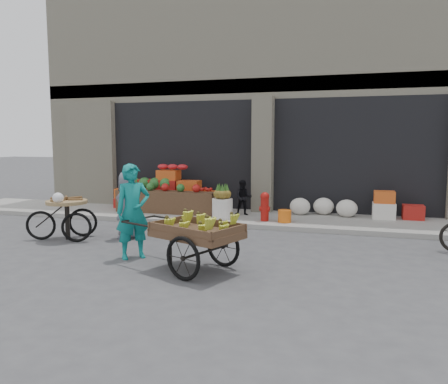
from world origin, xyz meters
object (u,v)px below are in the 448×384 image
(fire_hydrant, at_px, (265,205))
(banana_cart, at_px, (195,228))
(tricycle_cart, at_px, (67,213))
(orange_bucket, at_px, (285,216))
(pineapple_bin, at_px, (222,208))
(vendor_woman, at_px, (133,211))
(seated_person, at_px, (243,198))
(vendor_grey, at_px, (128,205))

(fire_hydrant, height_order, banana_cart, banana_cart)
(banana_cart, distance_m, tricycle_cart, 3.62)
(orange_bucket, height_order, tricycle_cart, tricycle_cart)
(pineapple_bin, xyz_separation_m, vendor_woman, (-0.55, -3.64, 0.47))
(fire_hydrant, distance_m, orange_bucket, 0.55)
(banana_cart, bearing_deg, seated_person, 116.34)
(vendor_woman, bearing_deg, banana_cart, -61.85)
(orange_bucket, relative_size, tricycle_cart, 0.22)
(banana_cart, bearing_deg, fire_hydrant, 107.07)
(tricycle_cart, bearing_deg, pineapple_bin, 24.94)
(banana_cart, xyz_separation_m, vendor_woman, (-1.31, 0.42, 0.14))
(fire_hydrant, relative_size, orange_bucket, 2.22)
(orange_bucket, relative_size, seated_person, 0.34)
(fire_hydrant, bearing_deg, vendor_woman, -114.70)
(orange_bucket, xyz_separation_m, banana_cart, (-0.84, -3.96, 0.43))
(pineapple_bin, height_order, fire_hydrant, fire_hydrant)
(orange_bucket, bearing_deg, pineapple_bin, 176.42)
(banana_cart, height_order, tricycle_cart, banana_cart)
(pineapple_bin, relative_size, tricycle_cart, 0.36)
(pineapple_bin, distance_m, vendor_woman, 3.71)
(seated_person, bearing_deg, fire_hydrant, -52.88)
(fire_hydrant, xyz_separation_m, vendor_grey, (-2.53, -2.19, 0.21))
(orange_bucket, relative_size, banana_cart, 0.13)
(vendor_grey, bearing_deg, tricycle_cart, -75.91)
(orange_bucket, distance_m, vendor_grey, 3.74)
(seated_person, xyz_separation_m, banana_cart, (0.36, -4.66, 0.11))
(seated_person, bearing_deg, banana_cart, -95.62)
(vendor_woman, distance_m, tricycle_cart, 2.27)
(fire_hydrant, distance_m, banana_cart, 4.03)
(pineapple_bin, distance_m, orange_bucket, 1.61)
(seated_person, height_order, vendor_grey, vendor_grey)
(vendor_grey, bearing_deg, banana_cart, 42.34)
(pineapple_bin, xyz_separation_m, orange_bucket, (1.60, -0.10, -0.10))
(seated_person, bearing_deg, vendor_woman, -112.65)
(pineapple_bin, xyz_separation_m, seated_person, (0.40, 0.60, 0.21))
(orange_bucket, distance_m, tricycle_cart, 4.96)
(vendor_woman, bearing_deg, orange_bucket, 14.66)
(fire_hydrant, height_order, tricycle_cart, tricycle_cart)
(fire_hydrant, bearing_deg, vendor_grey, -139.13)
(orange_bucket, bearing_deg, vendor_woman, -121.29)
(fire_hydrant, xyz_separation_m, banana_cart, (-0.34, -4.01, 0.19))
(pineapple_bin, relative_size, orange_bucket, 1.62)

